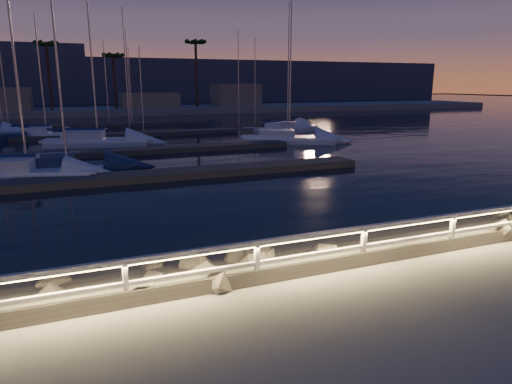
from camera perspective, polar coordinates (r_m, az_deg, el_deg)
ground at (r=11.91m, az=9.18°, el=-9.61°), size 400.00×400.00×0.00m
harbor_water at (r=41.31m, az=-14.00°, el=5.28°), size 400.00×440.00×0.60m
guard_rail at (r=11.59m, az=9.04°, el=-6.15°), size 44.11×0.12×1.06m
riprap at (r=16.12m, az=23.32°, el=-5.00°), size 32.34×2.77×1.27m
floating_docks at (r=42.50m, az=-14.30°, el=6.25°), size 22.00×36.00×0.40m
far_shore at (r=83.65m, az=-18.60°, el=9.81°), size 160.00×14.00×5.20m
palm_left at (r=81.51m, az=-24.77°, el=16.16°), size 3.00×3.00×11.20m
palm_center at (r=82.77m, az=-17.48°, el=15.75°), size 3.00×3.00×9.70m
palm_right at (r=84.42m, az=-7.56°, el=17.70°), size 3.00×3.00×12.20m
sailboat_c at (r=29.01m, az=-22.95°, el=2.85°), size 7.99×2.78×13.36m
sailboat_f at (r=28.28m, az=-27.03°, el=2.23°), size 8.03×4.33×13.19m
sailboat_g at (r=41.37m, az=-19.47°, el=6.08°), size 9.29×4.79×15.19m
sailboat_h at (r=41.28m, az=3.85°, el=6.75°), size 8.84×5.81×14.64m
sailboat_i at (r=48.46m, az=-24.91°, el=6.53°), size 6.97×3.19×11.53m
sailboat_l at (r=50.16m, az=3.77°, el=7.94°), size 8.73×5.74×14.45m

